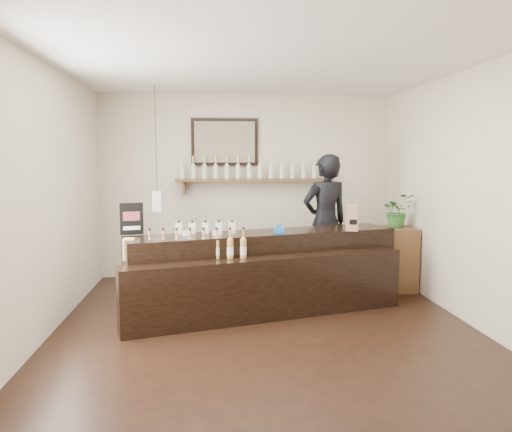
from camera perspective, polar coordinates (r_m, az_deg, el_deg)
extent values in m
plane|color=black|center=(5.58, 1.03, -12.43)|extent=(5.00, 5.00, 0.00)
plane|color=beige|center=(7.79, -0.99, 3.43)|extent=(4.50, 0.00, 4.50)
plane|color=beige|center=(2.84, 6.67, -1.72)|extent=(4.50, 0.00, 4.50)
plane|color=beige|center=(5.52, -22.84, 1.73)|extent=(0.00, 5.00, 5.00)
plane|color=beige|center=(5.98, 23.02, 2.04)|extent=(0.00, 5.00, 5.00)
plane|color=white|center=(5.38, 1.09, 17.10)|extent=(5.00, 5.00, 0.00)
cube|color=brown|center=(7.66, -0.17, 4.13)|extent=(2.40, 0.25, 0.04)
cube|color=brown|center=(7.67, -8.26, 3.17)|extent=(0.04, 0.20, 0.20)
cube|color=brown|center=(7.87, 7.68, 3.25)|extent=(0.04, 0.20, 0.20)
cube|color=black|center=(7.73, -3.60, 8.44)|extent=(1.02, 0.04, 0.72)
cube|color=#4E4632|center=(7.71, -3.60, 8.44)|extent=(0.92, 0.01, 0.62)
cube|color=white|center=(6.91, -11.23, 1.69)|extent=(0.12, 0.12, 0.28)
cylinder|color=black|center=(6.90, -11.38, 8.70)|extent=(0.01, 0.01, 1.41)
cylinder|color=silver|center=(7.64, -8.45, 4.97)|extent=(0.07, 0.07, 0.20)
cone|color=silver|center=(7.63, -8.47, 5.92)|extent=(0.07, 0.07, 0.05)
cylinder|color=silver|center=(7.63, -8.48, 6.37)|extent=(0.02, 0.02, 0.07)
cylinder|color=gold|center=(7.63, -8.48, 6.72)|extent=(0.03, 0.03, 0.02)
cylinder|color=white|center=(7.64, -8.45, 4.82)|extent=(0.07, 0.07, 0.09)
cylinder|color=silver|center=(7.63, -7.18, 4.99)|extent=(0.07, 0.07, 0.20)
cone|color=silver|center=(7.63, -7.19, 5.94)|extent=(0.07, 0.07, 0.05)
cylinder|color=silver|center=(7.63, -7.20, 6.39)|extent=(0.02, 0.02, 0.07)
cylinder|color=gold|center=(7.63, -7.20, 6.74)|extent=(0.03, 0.03, 0.02)
cylinder|color=white|center=(7.63, -7.18, 4.83)|extent=(0.07, 0.07, 0.09)
cylinder|color=silver|center=(7.62, -5.90, 5.00)|extent=(0.07, 0.07, 0.20)
cone|color=silver|center=(7.62, -5.91, 5.96)|extent=(0.07, 0.07, 0.05)
cylinder|color=silver|center=(7.62, -5.92, 6.41)|extent=(0.02, 0.02, 0.07)
cylinder|color=gold|center=(7.62, -5.92, 6.76)|extent=(0.03, 0.03, 0.02)
cylinder|color=white|center=(7.63, -5.90, 4.85)|extent=(0.07, 0.07, 0.09)
cylinder|color=silver|center=(7.63, -4.63, 5.02)|extent=(0.07, 0.07, 0.20)
cone|color=silver|center=(7.62, -4.64, 5.97)|extent=(0.07, 0.07, 0.05)
cylinder|color=silver|center=(7.62, -4.64, 6.42)|extent=(0.02, 0.02, 0.07)
cylinder|color=gold|center=(7.62, -4.64, 6.77)|extent=(0.03, 0.03, 0.02)
cylinder|color=white|center=(7.63, -4.63, 4.86)|extent=(0.07, 0.07, 0.09)
cylinder|color=silver|center=(7.63, -3.35, 5.03)|extent=(0.07, 0.07, 0.20)
cone|color=silver|center=(7.63, -3.36, 5.98)|extent=(0.07, 0.07, 0.05)
cylinder|color=silver|center=(7.63, -3.36, 6.43)|extent=(0.02, 0.02, 0.07)
cylinder|color=gold|center=(7.63, -3.36, 6.78)|extent=(0.03, 0.03, 0.02)
cylinder|color=white|center=(7.63, -3.35, 4.87)|extent=(0.07, 0.07, 0.09)
cylinder|color=silver|center=(7.64, -2.08, 5.03)|extent=(0.07, 0.07, 0.20)
cone|color=silver|center=(7.64, -2.08, 5.99)|extent=(0.07, 0.07, 0.05)
cylinder|color=silver|center=(7.63, -2.08, 6.44)|extent=(0.02, 0.02, 0.07)
cylinder|color=gold|center=(7.64, -2.08, 6.79)|extent=(0.03, 0.03, 0.02)
cylinder|color=white|center=(7.64, -2.08, 4.88)|extent=(0.07, 0.07, 0.09)
cylinder|color=silver|center=(7.65, -0.81, 5.04)|extent=(0.07, 0.07, 0.20)
cone|color=silver|center=(7.65, -0.81, 5.99)|extent=(0.07, 0.07, 0.05)
cylinder|color=silver|center=(7.65, -0.81, 6.44)|extent=(0.02, 0.02, 0.07)
cylinder|color=gold|center=(7.65, -0.81, 6.79)|extent=(0.03, 0.03, 0.02)
cylinder|color=white|center=(7.65, -0.81, 4.89)|extent=(0.07, 0.07, 0.09)
cylinder|color=silver|center=(7.66, 0.46, 5.04)|extent=(0.07, 0.07, 0.20)
cone|color=silver|center=(7.66, 0.46, 5.99)|extent=(0.07, 0.07, 0.05)
cylinder|color=silver|center=(7.66, 0.46, 6.44)|extent=(0.02, 0.02, 0.07)
cylinder|color=gold|center=(7.66, 0.46, 6.79)|extent=(0.03, 0.03, 0.02)
cylinder|color=white|center=(7.66, 0.46, 4.89)|extent=(0.07, 0.07, 0.09)
cylinder|color=silver|center=(7.68, 1.72, 5.04)|extent=(0.07, 0.07, 0.20)
cone|color=silver|center=(7.68, 1.72, 5.99)|extent=(0.07, 0.07, 0.05)
cylinder|color=silver|center=(7.68, 1.72, 6.44)|extent=(0.02, 0.02, 0.07)
cylinder|color=gold|center=(7.68, 1.73, 6.79)|extent=(0.03, 0.03, 0.02)
cylinder|color=white|center=(7.68, 1.72, 4.89)|extent=(0.07, 0.07, 0.09)
cylinder|color=silver|center=(7.71, 2.97, 5.04)|extent=(0.07, 0.07, 0.20)
cone|color=silver|center=(7.70, 2.98, 5.99)|extent=(0.07, 0.07, 0.05)
cylinder|color=silver|center=(7.70, 2.98, 6.43)|extent=(0.02, 0.02, 0.07)
cylinder|color=gold|center=(7.70, 2.98, 6.78)|extent=(0.03, 0.03, 0.02)
cylinder|color=white|center=(7.71, 2.97, 4.89)|extent=(0.07, 0.07, 0.09)
cylinder|color=silver|center=(7.73, 4.22, 5.04)|extent=(0.07, 0.07, 0.20)
cone|color=silver|center=(7.73, 4.23, 5.98)|extent=(0.07, 0.07, 0.05)
cylinder|color=silver|center=(7.73, 4.23, 6.42)|extent=(0.02, 0.02, 0.07)
cylinder|color=gold|center=(7.73, 4.23, 6.77)|extent=(0.03, 0.03, 0.02)
cylinder|color=white|center=(7.73, 4.22, 4.89)|extent=(0.07, 0.07, 0.09)
cylinder|color=silver|center=(7.76, 5.46, 5.03)|extent=(0.07, 0.07, 0.20)
cone|color=silver|center=(7.76, 5.47, 5.97)|extent=(0.07, 0.07, 0.05)
cylinder|color=silver|center=(7.76, 5.47, 6.41)|extent=(0.02, 0.02, 0.07)
cylinder|color=gold|center=(7.76, 5.47, 6.76)|extent=(0.03, 0.03, 0.02)
cylinder|color=white|center=(7.76, 5.46, 4.88)|extent=(0.07, 0.07, 0.09)
cylinder|color=silver|center=(7.79, 6.68, 5.02)|extent=(0.07, 0.07, 0.20)
cone|color=silver|center=(7.79, 6.70, 5.95)|extent=(0.07, 0.07, 0.05)
cylinder|color=silver|center=(7.79, 6.70, 6.40)|extent=(0.02, 0.02, 0.07)
cylinder|color=gold|center=(7.79, 6.71, 6.74)|extent=(0.03, 0.03, 0.02)
cylinder|color=white|center=(7.80, 6.68, 4.87)|extent=(0.07, 0.07, 0.09)
cylinder|color=silver|center=(7.83, 7.90, 5.01)|extent=(0.07, 0.07, 0.20)
cone|color=silver|center=(7.83, 7.91, 5.94)|extent=(0.07, 0.07, 0.05)
cylinder|color=silver|center=(7.83, 7.92, 6.38)|extent=(0.02, 0.02, 0.07)
cylinder|color=gold|center=(7.83, 7.93, 6.72)|extent=(0.03, 0.03, 0.02)
cylinder|color=white|center=(7.83, 7.90, 4.86)|extent=(0.07, 0.07, 0.09)
cube|color=black|center=(6.14, 1.03, -6.16)|extent=(3.38, 1.49, 0.93)
cube|color=black|center=(5.73, 1.53, -8.22)|extent=(3.30, 1.20, 0.71)
cube|color=white|center=(5.80, -7.94, -1.98)|extent=(0.10, 0.04, 0.05)
cube|color=white|center=(5.80, -4.53, -1.95)|extent=(0.10, 0.04, 0.05)
cube|color=#DBC886|center=(5.67, -14.29, -4.29)|extent=(0.12, 0.12, 0.12)
cube|color=#DBC886|center=(5.65, -14.33, -3.09)|extent=(0.12, 0.12, 0.12)
cube|color=silver|center=(5.97, -8.81, -1.41)|extent=(0.08, 0.08, 0.13)
cube|color=#FFC6D2|center=(5.92, -8.84, -1.47)|extent=(0.07, 0.00, 0.06)
cylinder|color=black|center=(5.96, -8.83, -0.66)|extent=(0.02, 0.02, 0.03)
cube|color=silver|center=(5.96, -7.30, -1.39)|extent=(0.08, 0.08, 0.13)
cube|color=#FFC6D2|center=(5.92, -7.32, -1.45)|extent=(0.07, 0.00, 0.06)
cylinder|color=black|center=(5.95, -7.31, -0.64)|extent=(0.02, 0.02, 0.03)
cube|color=silver|center=(5.96, -5.79, -1.38)|extent=(0.08, 0.08, 0.13)
cube|color=#FFC6D2|center=(5.91, -5.79, -1.44)|extent=(0.07, 0.00, 0.06)
cylinder|color=black|center=(5.95, -5.80, -0.63)|extent=(0.02, 0.02, 0.03)
cube|color=silver|center=(5.96, -4.27, -1.36)|extent=(0.08, 0.08, 0.13)
cube|color=#FFC6D2|center=(5.91, -4.27, -1.42)|extent=(0.07, 0.00, 0.06)
cylinder|color=black|center=(5.95, -4.28, -0.61)|extent=(0.02, 0.02, 0.03)
cube|color=silver|center=(5.96, -2.76, -1.35)|extent=(0.08, 0.08, 0.13)
cube|color=#FFC6D2|center=(5.92, -2.74, -1.40)|extent=(0.07, 0.00, 0.06)
cylinder|color=black|center=(5.95, -2.77, -0.59)|extent=(0.02, 0.02, 0.03)
cylinder|color=#B6833D|center=(5.64, -12.03, -3.87)|extent=(0.07, 0.07, 0.20)
cone|color=#B6833D|center=(5.62, -12.06, -2.59)|extent=(0.07, 0.07, 0.05)
cylinder|color=#B6833D|center=(5.61, -12.07, -1.99)|extent=(0.02, 0.02, 0.07)
cylinder|color=black|center=(5.60, -12.08, -1.51)|extent=(0.03, 0.03, 0.02)
cylinder|color=white|center=(5.64, -12.02, -4.07)|extent=(0.07, 0.07, 0.09)
cylinder|color=#B6833D|center=(5.62, -10.53, -3.86)|extent=(0.07, 0.07, 0.20)
cone|color=#B6833D|center=(5.60, -10.55, -2.58)|extent=(0.07, 0.07, 0.05)
cylinder|color=#B6833D|center=(5.59, -10.57, -1.98)|extent=(0.02, 0.02, 0.07)
cylinder|color=black|center=(5.58, -10.58, -1.50)|extent=(0.03, 0.03, 0.02)
cylinder|color=white|center=(5.62, -10.52, -4.07)|extent=(0.07, 0.07, 0.09)
cylinder|color=#B6833D|center=(5.61, -9.02, -3.86)|extent=(0.07, 0.07, 0.20)
cone|color=#B6833D|center=(5.59, -9.05, -2.57)|extent=(0.07, 0.07, 0.05)
cylinder|color=#B6833D|center=(5.58, -9.06, -1.97)|extent=(0.02, 0.02, 0.07)
cylinder|color=black|center=(5.57, -9.06, -1.49)|extent=(0.03, 0.03, 0.02)
cylinder|color=white|center=(5.61, -9.02, -4.06)|extent=(0.07, 0.07, 0.09)
cylinder|color=#B6833D|center=(5.60, -7.51, -3.85)|extent=(0.07, 0.07, 0.20)
cone|color=#B6833D|center=(5.58, -7.53, -2.56)|extent=(0.07, 0.07, 0.05)
cylinder|color=#B6833D|center=(5.57, -7.54, -1.95)|extent=(0.02, 0.02, 0.07)
cylinder|color=black|center=(5.57, -7.55, -1.47)|extent=(0.03, 0.03, 0.02)
cylinder|color=white|center=(5.61, -7.51, -4.05)|extent=(0.07, 0.07, 0.09)
cylinder|color=#B6833D|center=(5.60, -6.00, -3.83)|extent=(0.07, 0.07, 0.20)
cone|color=#B6833D|center=(5.58, -6.01, -2.55)|extent=(0.07, 0.07, 0.05)
cylinder|color=#B6833D|center=(5.57, -6.02, -1.94)|extent=(0.02, 0.02, 0.07)
cylinder|color=black|center=(5.56, -6.03, -1.46)|extent=(0.03, 0.03, 0.02)
cylinder|color=white|center=(5.60, -6.00, -4.04)|extent=(0.07, 0.07, 0.09)
cylinder|color=#B6833D|center=(5.60, -4.48, -3.82)|extent=(0.07, 0.07, 0.20)
cone|color=#B6833D|center=(5.58, -4.50, -2.53)|extent=(0.07, 0.07, 0.05)
cylinder|color=#B6833D|center=(5.57, -4.50, -1.92)|extent=(0.02, 0.02, 0.07)
cylinder|color=black|center=(5.56, -4.51, -1.44)|extent=(0.03, 0.03, 0.02)
cylinder|color=white|center=(5.60, -4.48, -4.02)|extent=(0.07, 0.07, 0.09)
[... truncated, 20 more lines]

